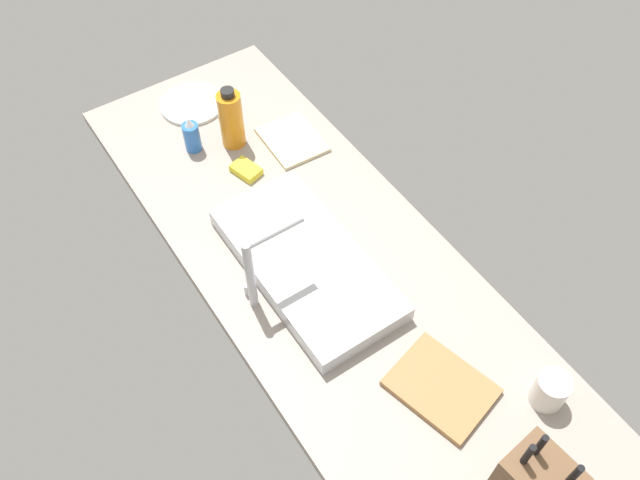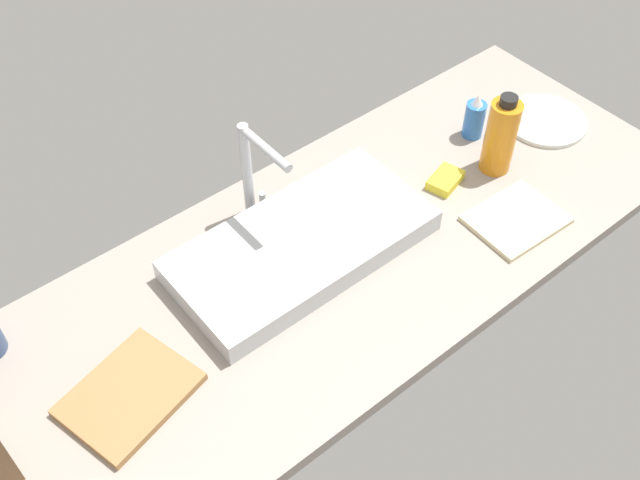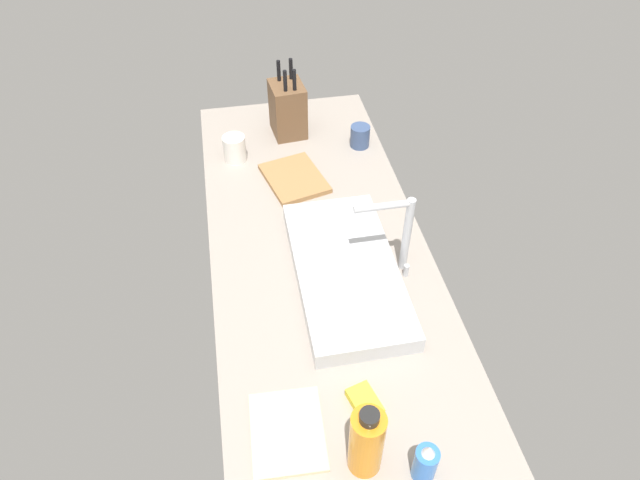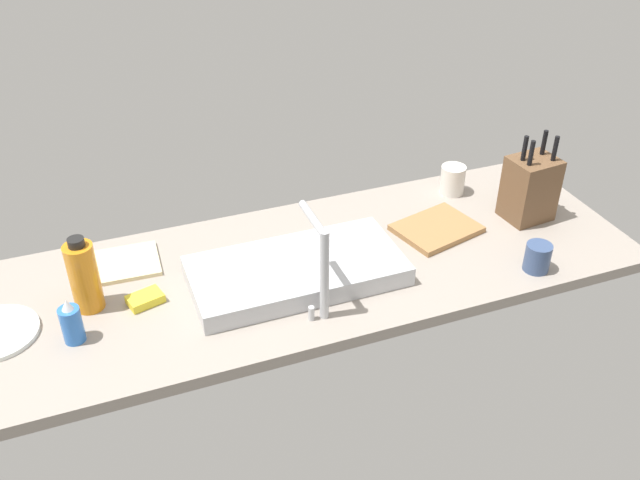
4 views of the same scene
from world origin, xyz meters
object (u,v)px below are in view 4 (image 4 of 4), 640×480
at_px(soap_bottle, 72,323).
at_px(coffee_mug, 453,180).
at_px(knife_block, 530,188).
at_px(ceramic_cup, 537,257).
at_px(water_bottle, 84,276).
at_px(faucet, 321,261).
at_px(dish_sponge, 145,299).
at_px(sink_basin, 297,271).
at_px(dish_towel, 122,264).
at_px(cutting_board, 437,229).

bearing_deg(soap_bottle, coffee_mug, -165.81).
bearing_deg(knife_block, soap_bottle, -1.97).
relative_size(knife_block, ceramic_cup, 3.41).
height_order(knife_block, water_bottle, knife_block).
relative_size(faucet, coffee_mug, 2.70).
height_order(knife_block, dish_sponge, knife_block).
xyz_separation_m(knife_block, water_bottle, (1.32, -0.03, -0.00)).
height_order(sink_basin, coffee_mug, coffee_mug).
distance_m(sink_basin, coffee_mug, 0.69).
bearing_deg(dish_towel, sink_basin, 152.05).
height_order(ceramic_cup, dish_sponge, ceramic_cup).
height_order(knife_block, coffee_mug, knife_block).
distance_m(sink_basin, cutting_board, 0.49).
relative_size(knife_block, coffee_mug, 2.90).
bearing_deg(knife_block, faucet, 9.05).
height_order(faucet, water_bottle, faucet).
xyz_separation_m(cutting_board, coffee_mug, (-0.16, -0.19, 0.04)).
distance_m(faucet, knife_block, 0.80).
relative_size(sink_basin, water_bottle, 2.72).
bearing_deg(faucet, dish_sponge, -25.12).
xyz_separation_m(faucet, coffee_mug, (-0.63, -0.42, -0.11)).
bearing_deg(knife_block, water_bottle, -7.01).
bearing_deg(ceramic_cup, knife_block, -118.96).
bearing_deg(ceramic_cup, cutting_board, -58.95).
relative_size(sink_basin, dish_towel, 2.78).
relative_size(knife_block, dish_towel, 1.34).
distance_m(cutting_board, ceramic_cup, 0.32).
xyz_separation_m(faucet, water_bottle, (0.56, -0.23, -0.06)).
bearing_deg(dish_towel, water_bottle, 57.66).
xyz_separation_m(sink_basin, knife_block, (-0.78, -0.05, 0.08)).
distance_m(sink_basin, ceramic_cup, 0.67).
distance_m(dish_towel, ceramic_cup, 1.17).
relative_size(soap_bottle, dish_towel, 0.60).
bearing_deg(coffee_mug, dish_towel, 1.79).
bearing_deg(faucet, sink_basin, -85.43).
bearing_deg(sink_basin, soap_bottle, 4.03).
bearing_deg(cutting_board, soap_bottle, 6.39).
relative_size(soap_bottle, dish_sponge, 1.39).
distance_m(dish_towel, dish_sponge, 0.20).
height_order(water_bottle, dish_sponge, water_bottle).
bearing_deg(sink_basin, coffee_mug, -157.14).
xyz_separation_m(knife_block, coffee_mug, (0.14, -0.22, -0.06)).
height_order(faucet, dish_sponge, faucet).
relative_size(soap_bottle, ceramic_cup, 1.53).
bearing_deg(knife_block, sink_basin, -2.08).
distance_m(knife_block, dish_towel, 1.24).
relative_size(water_bottle, dish_towel, 1.02).
height_order(faucet, coffee_mug, faucet).
height_order(coffee_mug, ceramic_cup, coffee_mug).
bearing_deg(ceramic_cup, sink_basin, -16.88).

